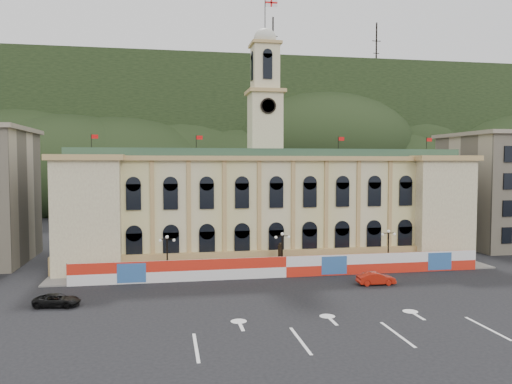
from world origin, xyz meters
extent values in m
plane|color=black|center=(0.00, 0.00, 0.00)|extent=(260.00, 260.00, 0.00)
cube|color=black|center=(0.00, 130.00, 22.00)|extent=(230.00, 70.00, 44.00)
cube|color=#595651|center=(35.00, 110.00, 30.00)|extent=(22.00, 8.00, 14.00)
cube|color=#595651|center=(-48.00, 108.00, 26.00)|extent=(16.00, 7.00, 10.00)
cylinder|color=black|center=(20.00, 115.00, 50.00)|extent=(0.50, 0.50, 20.00)
cylinder|color=black|center=(55.00, 115.00, 50.00)|extent=(0.50, 0.50, 20.00)
cube|color=beige|center=(0.00, 28.00, 7.00)|extent=(55.00, 15.00, 14.00)
cube|color=tan|center=(0.00, 20.20, 1.20)|extent=(56.00, 0.80, 2.40)
cube|color=tan|center=(0.00, 28.00, 14.30)|extent=(56.20, 16.20, 0.60)
cube|color=#2F4E38|center=(0.00, 28.00, 15.00)|extent=(53.00, 13.00, 1.20)
cube|color=beige|center=(-23.50, 27.00, 7.00)|extent=(8.00, 17.00, 14.00)
cube|color=beige|center=(23.50, 27.00, 7.00)|extent=(8.00, 17.00, 14.00)
cube|color=beige|center=(0.00, 28.00, 19.60)|extent=(4.40, 4.40, 8.00)
cube|color=tan|center=(0.00, 28.00, 23.80)|extent=(5.20, 5.20, 0.50)
cube|color=beige|center=(0.00, 28.00, 27.10)|extent=(3.60, 3.60, 6.50)
cube|color=tan|center=(0.00, 28.00, 30.50)|extent=(4.20, 4.20, 0.40)
cylinder|color=black|center=(0.00, 25.70, 21.60)|extent=(2.20, 0.20, 2.20)
ellipsoid|color=beige|center=(0.00, 28.00, 31.40)|extent=(3.20, 3.20, 2.72)
cylinder|color=black|center=(0.00, 28.00, 34.60)|extent=(0.12, 0.12, 5.00)
cube|color=white|center=(0.90, 28.00, 36.40)|extent=(1.80, 0.04, 1.20)
cube|color=red|center=(0.90, 27.97, 36.40)|extent=(1.80, 0.02, 0.22)
cube|color=red|center=(0.90, 27.97, 36.40)|extent=(0.22, 0.02, 1.20)
cube|color=red|center=(0.00, 15.00, 1.25)|extent=(50.00, 0.25, 2.50)
cube|color=#2F5D9F|center=(-18.00, 14.86, 1.25)|extent=(3.20, 0.05, 2.20)
cube|color=#2F5D9F|center=(6.00, 14.86, 1.25)|extent=(3.20, 0.05, 2.20)
cube|color=#2F5D9F|center=(20.00, 14.86, 1.25)|extent=(3.20, 0.05, 2.20)
cube|color=slate|center=(0.00, 17.75, 0.08)|extent=(56.00, 5.50, 0.16)
cube|color=#595651|center=(0.00, 18.00, 0.90)|extent=(1.40, 1.40, 1.80)
cylinder|color=black|center=(0.00, 18.00, 2.60)|extent=(0.60, 0.60, 1.60)
sphere|color=black|center=(0.00, 18.00, 3.50)|extent=(0.44, 0.44, 0.44)
cylinder|color=black|center=(-14.00, 17.00, 0.15)|extent=(0.44, 0.44, 0.30)
cylinder|color=black|center=(-14.00, 17.00, 2.40)|extent=(0.18, 0.18, 4.80)
cube|color=black|center=(-14.00, 17.00, 4.70)|extent=(1.60, 0.08, 0.08)
sphere|color=silver|center=(-14.80, 17.00, 4.55)|extent=(0.36, 0.36, 0.36)
sphere|color=silver|center=(-13.20, 17.00, 4.55)|extent=(0.36, 0.36, 0.36)
sphere|color=silver|center=(-14.00, 17.00, 4.95)|extent=(0.40, 0.40, 0.40)
cylinder|color=black|center=(0.00, 17.00, 0.15)|extent=(0.44, 0.44, 0.30)
cylinder|color=black|center=(0.00, 17.00, 2.40)|extent=(0.18, 0.18, 4.80)
cube|color=black|center=(0.00, 17.00, 4.70)|extent=(1.60, 0.08, 0.08)
sphere|color=silver|center=(-0.80, 17.00, 4.55)|extent=(0.36, 0.36, 0.36)
sphere|color=silver|center=(0.80, 17.00, 4.55)|extent=(0.36, 0.36, 0.36)
sphere|color=silver|center=(0.00, 17.00, 4.95)|extent=(0.40, 0.40, 0.40)
cylinder|color=black|center=(14.00, 17.00, 0.15)|extent=(0.44, 0.44, 0.30)
cylinder|color=black|center=(14.00, 17.00, 2.40)|extent=(0.18, 0.18, 4.80)
cube|color=black|center=(14.00, 17.00, 4.70)|extent=(1.60, 0.08, 0.08)
sphere|color=silver|center=(13.20, 17.00, 4.55)|extent=(0.36, 0.36, 0.36)
sphere|color=silver|center=(14.80, 17.00, 4.55)|extent=(0.36, 0.36, 0.36)
sphere|color=silver|center=(14.00, 17.00, 4.95)|extent=(0.40, 0.40, 0.40)
imported|color=#AB1A0C|center=(9.09, 9.63, 0.70)|extent=(1.79, 4.38, 1.41)
imported|color=black|center=(-24.40, 7.01, 0.60)|extent=(3.22, 4.89, 1.20)
camera|label=1|loc=(-14.10, -42.46, 13.66)|focal=35.00mm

